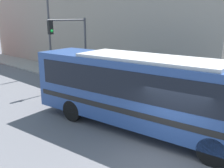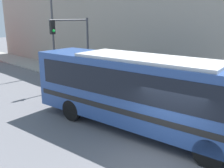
# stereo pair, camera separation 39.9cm
# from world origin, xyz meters

# --- Properties ---
(ground_plane) EXTENTS (120.00, 120.00, 0.00)m
(ground_plane) POSITION_xyz_m (0.00, 0.00, 0.00)
(ground_plane) COLOR slate
(sidewalk) EXTENTS (3.16, 70.00, 0.13)m
(sidewalk) POSITION_xyz_m (6.08, 20.00, 0.06)
(sidewalk) COLOR gray
(sidewalk) RESTS_ON ground_plane
(building_facade) EXTENTS (6.00, 29.14, 8.95)m
(building_facade) POSITION_xyz_m (10.66, 15.57, 4.47)
(building_facade) COLOR #9E9384
(building_facade) RESTS_ON ground_plane
(city_bus) EXTENTS (3.76, 11.68, 3.43)m
(city_bus) POSITION_xyz_m (1.43, 1.90, 1.99)
(city_bus) COLOR #2D4C8C
(city_bus) RESTS_ON ground_plane
(fire_hydrant) EXTENTS (0.22, 0.30, 0.79)m
(fire_hydrant) POSITION_xyz_m (5.10, 5.84, 0.52)
(fire_hydrant) COLOR red
(fire_hydrant) RESTS_ON sidewalk
(traffic_light_pole) EXTENTS (3.28, 0.35, 4.86)m
(traffic_light_pole) POSITION_xyz_m (4.08, 10.19, 3.49)
(traffic_light_pole) COLOR #47474C
(traffic_light_pole) RESTS_ON sidewalk
(parking_meter) EXTENTS (0.14, 0.14, 1.36)m
(parking_meter) POSITION_xyz_m (5.10, 7.25, 1.04)
(parking_meter) COLOR #47474C
(parking_meter) RESTS_ON sidewalk
(street_lamp) EXTENTS (2.51, 0.28, 7.14)m
(street_lamp) POSITION_xyz_m (5.02, 14.95, 4.37)
(street_lamp) COLOR #47474C
(street_lamp) RESTS_ON sidewalk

